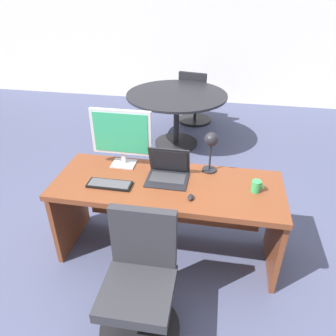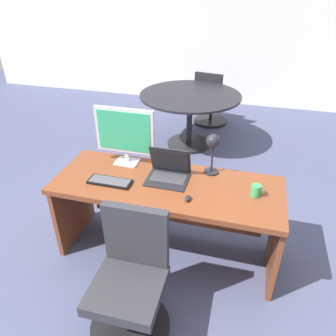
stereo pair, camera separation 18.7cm
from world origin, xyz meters
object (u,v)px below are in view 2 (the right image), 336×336
Objects in this scene: desk_lamp at (213,146)px; office_chair at (131,286)px; keyboard at (110,182)px; monitor at (125,133)px; laptop at (169,169)px; coffee_mug at (256,191)px; mouse at (188,198)px; meeting_chair_near at (210,103)px; meeting_table at (190,107)px; desk at (168,200)px.

office_chair is (-0.36, -0.95, -0.63)m from desk_lamp.
keyboard is at bearing 122.29° from office_chair.
desk_lamp is 0.40× the size of office_chair.
monitor reaches higher than laptop.
desk_lamp is at bearing 0.52° from monitor.
coffee_mug is 1.12m from office_chair.
meeting_chair_near is at bearing 95.52° from mouse.
coffee_mug is 2.35m from meeting_table.
mouse is at bearing -158.65° from coffee_mug.
mouse is 0.48m from desk_lamp.
desk_lamp reaches higher than desk.
mouse is at bearing -104.67° from desk_lamp.
keyboard is 0.86m from desk_lamp.
meeting_chair_near is (0.33, 3.14, -0.39)m from keyboard.
mouse is 0.72m from office_chair.
desk_lamp is at bearing 69.08° from office_chair.
keyboard reaches higher than desk.
meeting_table is (-0.95, 2.14, -0.20)m from coffee_mug.
desk is 0.67m from monitor.
monitor reaches higher than meeting_chair_near.
meeting_table is at bearing 85.25° from monitor.
laptop is 0.35m from mouse.
meeting_chair_near is at bearing 91.97° from desk.
desk is at bearing -22.81° from monitor.
laptop is 2.08m from meeting_table.
desk is 0.37m from mouse.
meeting_table is (-0.47, 2.32, -0.17)m from mouse.
meeting_table is (-0.26, 2.05, -0.23)m from laptop.
mouse is at bearing -78.52° from meeting_table.
monitor is at bearing 111.57° from office_chair.
meeting_chair_near is at bearing 79.52° from meeting_table.
desk_lamp is (0.11, 0.40, 0.24)m from mouse.
desk is at bearing 177.27° from coffee_mug.
monitor is 0.79m from mouse.
mouse reaches higher than desk.
monitor is 0.58× the size of meeting_chair_near.
laptop reaches higher than office_chair.
desk is 2.12m from meeting_table.
mouse is at bearing -46.56° from desk.
office_chair is at bearing -93.01° from laptop.
meeting_chair_near is (-0.05, 3.75, -0.01)m from office_chair.
meeting_chair_near is at bearing 83.92° from keyboard.
laptop reaches higher than coffee_mug.
desk is 3.56× the size of monitor.
meeting_chair_near reaches higher than meeting_table.
keyboard is 0.65m from mouse.
office_chair reaches higher than meeting_table.
mouse is (0.21, -0.22, 0.21)m from desk.
keyboard is 0.40× the size of meeting_chair_near.
keyboard is (-0.43, -0.21, -0.07)m from laptop.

